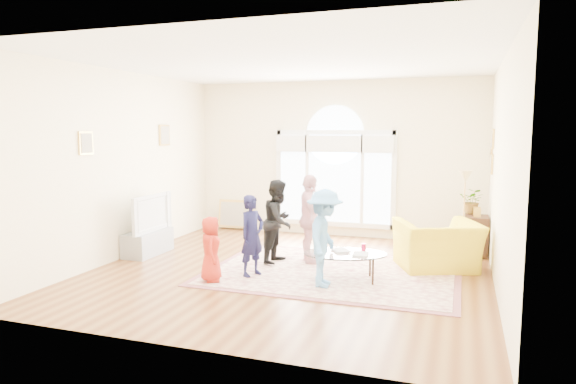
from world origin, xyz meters
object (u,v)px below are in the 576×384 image
(tv_console, at_px, (148,242))
(coffee_table, at_px, (345,254))
(television, at_px, (147,213))
(armchair, at_px, (437,246))
(area_rug, at_px, (332,272))

(tv_console, distance_m, coffee_table, 3.72)
(television, xyz_separation_m, armchair, (4.92, 0.59, -0.36))
(area_rug, relative_size, coffee_table, 2.64)
(area_rug, xyz_separation_m, tv_console, (-3.41, 0.11, 0.20))
(tv_console, xyz_separation_m, coffee_table, (3.69, -0.49, 0.19))
(tv_console, relative_size, coffee_table, 0.73)
(television, bearing_deg, area_rug, -1.93)
(tv_console, xyz_separation_m, television, (0.01, -0.00, 0.54))
(armchair, bearing_deg, area_rug, 1.75)
(coffee_table, bearing_deg, tv_console, 157.51)
(area_rug, height_order, armchair, armchair)
(tv_console, distance_m, television, 0.54)
(television, height_order, armchair, television)
(armchair, bearing_deg, coffee_table, 17.87)
(tv_console, relative_size, armchair, 0.84)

